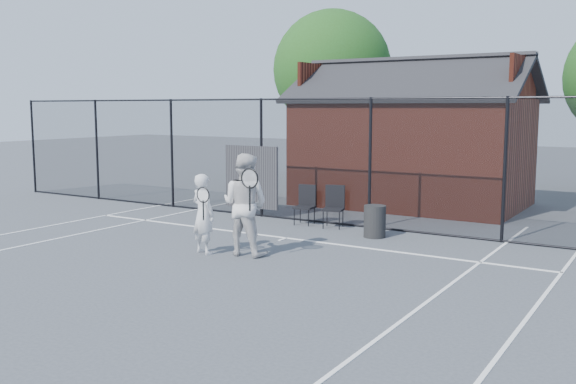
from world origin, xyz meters
The scene contains 10 objects.
ground centered at (0.00, 0.00, 0.00)m, with size 80.00×80.00×0.00m, color #3F4448.
court_lines centered at (0.00, -1.32, 0.01)m, with size 11.02×18.00×0.01m.
fence centered at (-0.30, 5.00, 1.45)m, with size 22.04×3.00×3.00m.
clubhouse centered at (0.50, 9.00, 1.61)m, with size 6.50×4.36×4.19m.
tree_left centered at (-4.50, 13.50, 4.19)m, with size 4.48×4.48×6.44m.
player_front centered at (-0.59, 0.95, 0.77)m, with size 0.72×0.56×1.53m.
player_back centered at (0.13, 1.30, 0.96)m, with size 1.07×0.81×1.92m.
chair_left centered at (0.27, 4.60, 0.48)m, with size 0.46×0.48×0.95m, color black.
chair_right centered at (-0.50, 4.60, 0.46)m, with size 0.44×0.46×0.92m, color black.
waste_bin centered at (1.55, 4.10, 0.34)m, with size 0.47×0.47×0.69m, color black.
Camera 1 is at (7.10, -8.40, 2.78)m, focal length 40.00 mm.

